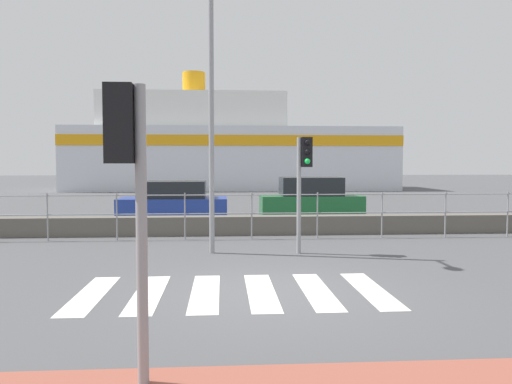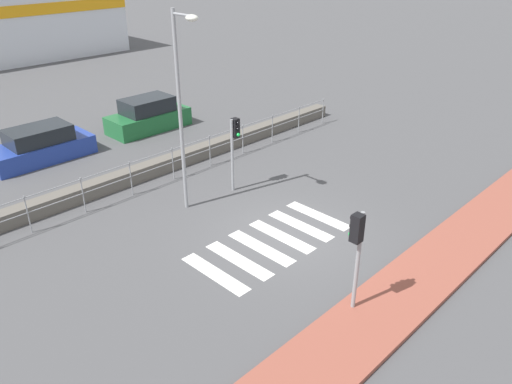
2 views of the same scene
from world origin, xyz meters
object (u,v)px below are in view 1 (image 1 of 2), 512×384
traffic_light_near (129,169)px  parked_car_blue (173,202)px  traffic_light_far (304,168)px  ferry_boat (225,150)px  parked_car_green (311,200)px  streetlamp (211,79)px

traffic_light_near → parked_car_blue: traffic_light_near is taller
traffic_light_far → ferry_boat: 29.00m
ferry_boat → parked_car_green: size_ratio=6.56×
parked_car_blue → traffic_light_far: bearing=-64.1°
streetlamp → parked_car_green: streetlamp is taller
traffic_light_far → parked_car_green: traffic_light_far is taller
streetlamp → parked_car_blue: size_ratio=1.59×
parked_car_green → traffic_light_near: bearing=-106.1°
parked_car_green → streetlamp: bearing=-115.4°
traffic_light_far → parked_car_blue: size_ratio=0.66×
traffic_light_near → parked_car_green: 15.21m
traffic_light_far → streetlamp: 2.89m
streetlamp → parked_car_green: bearing=64.6°
traffic_light_near → ferry_boat: ferry_boat is taller
traffic_light_near → parked_car_green: (4.20, 14.55, -1.37)m
traffic_light_near → streetlamp: streetlamp is taller
traffic_light_far → parked_car_blue: 8.62m
traffic_light_far → streetlamp: streetlamp is taller
ferry_boat → parked_car_blue: ferry_boat is taller
parked_car_blue → streetlamp: bearing=-78.1°
traffic_light_near → traffic_light_far: bearing=68.9°
traffic_light_near → parked_car_green: size_ratio=0.71×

